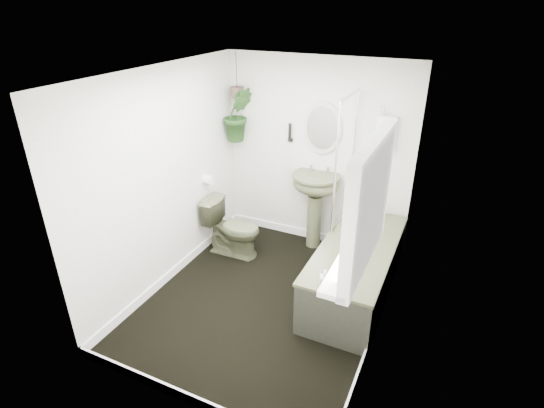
% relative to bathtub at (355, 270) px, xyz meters
% --- Properties ---
extents(floor, '(2.30, 2.80, 0.02)m').
position_rel_bathtub_xyz_m(floor, '(-0.80, -0.50, -0.30)').
color(floor, black).
rests_on(floor, ground).
extents(ceiling, '(2.30, 2.80, 0.02)m').
position_rel_bathtub_xyz_m(ceiling, '(-0.80, -0.50, 2.02)').
color(ceiling, white).
rests_on(ceiling, ground).
extents(wall_back, '(2.30, 0.02, 2.30)m').
position_rel_bathtub_xyz_m(wall_back, '(-0.80, 0.91, 0.86)').
color(wall_back, silver).
rests_on(wall_back, ground).
extents(wall_front, '(2.30, 0.02, 2.30)m').
position_rel_bathtub_xyz_m(wall_front, '(-0.80, -1.91, 0.86)').
color(wall_front, silver).
rests_on(wall_front, ground).
extents(wall_left, '(0.02, 2.80, 2.30)m').
position_rel_bathtub_xyz_m(wall_left, '(-1.96, -0.50, 0.86)').
color(wall_left, silver).
rests_on(wall_left, ground).
extents(wall_right, '(0.02, 2.80, 2.30)m').
position_rel_bathtub_xyz_m(wall_right, '(0.36, -0.50, 0.86)').
color(wall_right, silver).
rests_on(wall_right, ground).
extents(skirting, '(2.30, 2.80, 0.10)m').
position_rel_bathtub_xyz_m(skirting, '(-0.80, -0.50, -0.24)').
color(skirting, white).
rests_on(skirting, floor).
extents(bathtub, '(0.72, 1.72, 0.58)m').
position_rel_bathtub_xyz_m(bathtub, '(0.00, 0.00, 0.00)').
color(bathtub, '#4A4F35').
rests_on(bathtub, floor).
extents(bath_screen, '(0.04, 0.72, 1.40)m').
position_rel_bathtub_xyz_m(bath_screen, '(-0.33, 0.49, 0.99)').
color(bath_screen, silver).
rests_on(bath_screen, bathtub).
extents(shower_box, '(0.20, 0.10, 0.35)m').
position_rel_bathtub_xyz_m(shower_box, '(0.00, 0.84, 1.26)').
color(shower_box, white).
rests_on(shower_box, wall_back).
extents(oval_mirror, '(0.46, 0.03, 0.62)m').
position_rel_bathtub_xyz_m(oval_mirror, '(-0.73, 0.87, 1.21)').
color(oval_mirror, '#BDB3A0').
rests_on(oval_mirror, wall_back).
extents(wall_sconce, '(0.04, 0.04, 0.22)m').
position_rel_bathtub_xyz_m(wall_sconce, '(-1.13, 0.86, 1.11)').
color(wall_sconce, black).
rests_on(wall_sconce, wall_back).
extents(toilet_roll_holder, '(0.11, 0.11, 0.11)m').
position_rel_bathtub_xyz_m(toilet_roll_holder, '(-1.90, 0.20, 0.61)').
color(toilet_roll_holder, white).
rests_on(toilet_roll_holder, wall_left).
extents(window_recess, '(0.08, 1.00, 0.90)m').
position_rel_bathtub_xyz_m(window_recess, '(0.29, -1.20, 1.36)').
color(window_recess, white).
rests_on(window_recess, wall_right).
extents(window_sill, '(0.18, 1.00, 0.04)m').
position_rel_bathtub_xyz_m(window_sill, '(0.22, -1.20, 0.94)').
color(window_sill, white).
rests_on(window_sill, wall_right).
extents(window_blinds, '(0.01, 0.86, 0.76)m').
position_rel_bathtub_xyz_m(window_blinds, '(0.24, -1.20, 1.36)').
color(window_blinds, white).
rests_on(window_blinds, wall_right).
extents(toilet, '(0.70, 0.41, 0.70)m').
position_rel_bathtub_xyz_m(toilet, '(-1.56, 0.16, 0.06)').
color(toilet, '#4A4F35').
rests_on(toilet, floor).
extents(pedestal_sink, '(0.60, 0.53, 0.97)m').
position_rel_bathtub_xyz_m(pedestal_sink, '(-0.73, 0.74, 0.20)').
color(pedestal_sink, '#4A4F35').
rests_on(pedestal_sink, floor).
extents(sill_plant, '(0.27, 0.25, 0.25)m').
position_rel_bathtub_xyz_m(sill_plant, '(0.17, -0.95, 1.09)').
color(sill_plant, black).
rests_on(sill_plant, window_sill).
extents(hanging_plant, '(0.47, 0.46, 0.66)m').
position_rel_bathtub_xyz_m(hanging_plant, '(-1.77, 0.75, 1.28)').
color(hanging_plant, black).
rests_on(hanging_plant, ceiling).
extents(soap_bottle, '(0.10, 0.11, 0.18)m').
position_rel_bathtub_xyz_m(soap_bottle, '(-0.09, -0.79, 0.38)').
color(soap_bottle, '#2D2B2A').
rests_on(soap_bottle, bathtub).
extents(hanging_pot, '(0.16, 0.16, 0.12)m').
position_rel_bathtub_xyz_m(hanging_pot, '(-1.77, 0.75, 1.55)').
color(hanging_pot, '#47352D').
rests_on(hanging_pot, ceiling).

